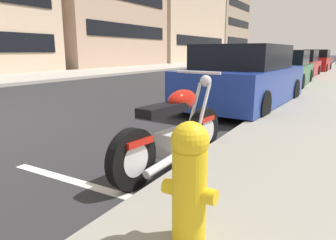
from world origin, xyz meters
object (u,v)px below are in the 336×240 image
parked_car_far_down_curb (316,60)px  fire_hydrant (189,179)px  parked_car_near_corner (245,78)px  parked_motorcycle (175,133)px  parked_car_mid_block (298,65)px  parked_car_across_street (314,62)px  crossing_truck (270,55)px  parked_car_behind_motorcycle (282,70)px

parked_car_far_down_curb → fire_hydrant: parked_car_far_down_curb is taller
parked_car_near_corner → parked_car_far_down_curb: bearing=3.8°
parked_motorcycle → parked_car_mid_block: 14.36m
parked_motorcycle → parked_car_near_corner: bearing=13.0°
parked_car_near_corner → parked_car_across_street: 15.62m
parked_motorcycle → parked_car_across_street: 19.99m
parked_motorcycle → fire_hydrant: 1.63m
parked_motorcycle → crossing_truck: size_ratio=0.35×
parked_car_mid_block → parked_car_behind_motorcycle: bearing=-177.0°
parked_motorcycle → parked_car_mid_block: bearing=9.2°
fire_hydrant → parked_car_mid_block: bearing=5.5°
crossing_truck → parked_car_behind_motorcycle: bearing=107.1°
parked_car_near_corner → parked_car_across_street: size_ratio=1.06×
parked_car_behind_motorcycle → parked_car_mid_block: size_ratio=1.05×
parked_motorcycle → parked_car_far_down_curb: 25.06m
parked_motorcycle → parked_car_far_down_curb: parked_car_far_down_curb is taller
parked_car_near_corner → fire_hydrant: parked_car_near_corner is taller
parked_car_across_street → parked_car_far_down_curb: (5.06, 0.35, 0.03)m
parked_car_far_down_curb → parked_car_near_corner: bearing=-179.5°
parked_car_near_corner → parked_car_behind_motorcycle: 5.07m
parked_motorcycle → parked_car_behind_motorcycle: parked_car_behind_motorcycle is taller
parked_motorcycle → parked_car_far_down_curb: size_ratio=0.49×
parked_car_across_street → parked_motorcycle: bearing=-177.2°
parked_car_near_corner → parked_car_across_street: parked_car_near_corner is taller
parked_car_far_down_curb → fire_hydrant: bearing=-176.7°
parked_car_near_corner → parked_car_far_down_curb: (20.68, 0.23, 0.01)m
parked_car_behind_motorcycle → parked_car_across_street: bearing=-1.8°
parked_car_near_corner → parked_car_far_down_curb: size_ratio=1.06×
parked_car_behind_motorcycle → fire_hydrant: (-10.80, -1.41, -0.10)m
fire_hydrant → parked_car_near_corner: bearing=13.3°
parked_car_mid_block → fire_hydrant: bearing=-172.7°
parked_motorcycle → fire_hydrant: (-1.37, -0.86, 0.13)m
crossing_truck → fire_hydrant: crossing_truck is taller
parked_car_behind_motorcycle → parked_car_across_street: size_ratio=1.06×
parked_car_behind_motorcycle → crossing_truck: size_ratio=0.77×
parked_car_behind_motorcycle → parked_car_across_street: 10.56m
parked_car_near_corner → fire_hydrant: (-5.74, -1.35, -0.15)m
parked_car_mid_block → parked_car_far_down_curb: parked_car_far_down_curb is taller
crossing_truck → parked_car_mid_block: bearing=110.4°
parked_car_mid_block → parked_car_near_corner: bearing=-177.2°
parked_car_far_down_curb → crossing_truck: bearing=39.0°
parked_car_far_down_curb → parked_motorcycle: bearing=-178.5°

